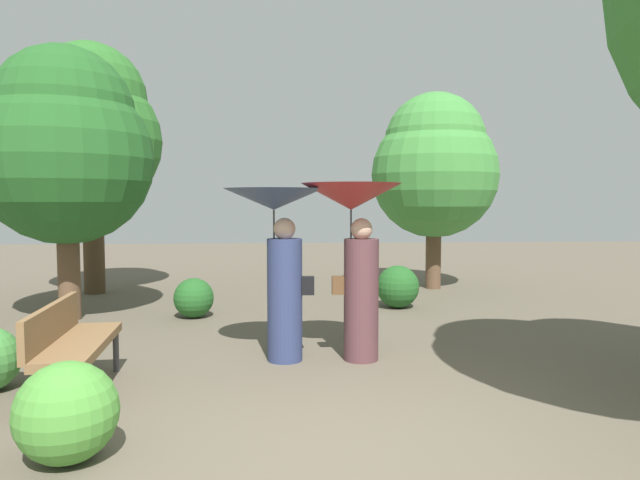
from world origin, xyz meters
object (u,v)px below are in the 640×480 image
Objects in this scene: person_right at (355,234)px; tree_mid_right at (435,165)px; person_left at (279,241)px; tree_near_left at (65,145)px; park_bench at (71,339)px; tree_mid_left at (91,128)px.

tree_mid_right is at bearing -17.60° from person_right.
person_left is 5.97m from tree_mid_right.
person_left is at bearing -37.32° from tree_near_left.
tree_near_left is at bearing -157.12° from tree_mid_right.
park_bench is (-2.70, -0.98, -0.88)m from person_right.
person_right is (0.83, -0.03, 0.08)m from person_left.
person_left is 1.23× the size of park_bench.
tree_near_left is 6.71m from tree_mid_right.
person_left is at bearing -66.59° from park_bench.
tree_near_left is (-1.25, 3.39, 2.06)m from park_bench.
person_left is at bearing -53.59° from tree_mid_left.
person_right is at bearing -47.86° from tree_mid_left.
tree_mid_right is (3.06, 4.99, 1.17)m from person_left.
tree_mid_left is at bearing 42.78° from person_left.
tree_mid_right reaches higher than person_right.
tree_mid_right is at bearing -25.17° from person_left.
tree_mid_left reaches higher than person_right.
tree_mid_left is (-1.68, 5.82, 2.62)m from park_bench.
park_bench is at bearing 116.29° from person_right.
park_bench is at bearing -69.69° from tree_near_left.
tree_mid_right is (4.93, 6.00, 1.97)m from park_bench.
person_right is 4.78m from tree_near_left.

